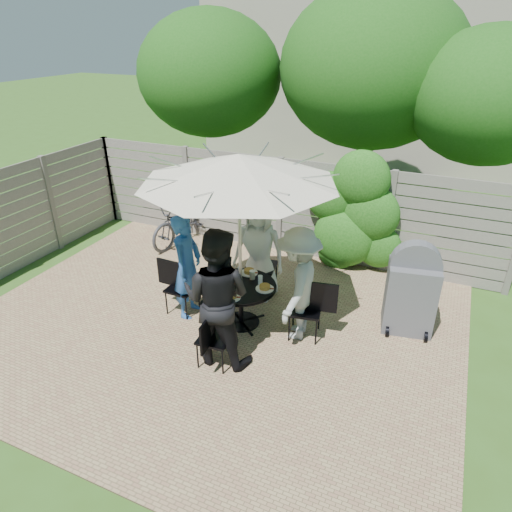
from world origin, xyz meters
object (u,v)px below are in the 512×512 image
at_px(person_back, 259,249).
at_px(person_left, 187,267).
at_px(chair_front, 215,349).
at_px(person_front, 217,298).
at_px(glass_left, 221,281).
at_px(bbq_grill, 411,291).
at_px(coffee_cup, 252,275).
at_px(chair_left, 182,297).
at_px(chair_right, 306,320).
at_px(plate_right, 265,288).
at_px(plate_left, 217,279).
at_px(syrup_jug, 238,278).
at_px(patio_table, 241,297).
at_px(glass_right, 260,280).
at_px(plate_back, 249,272).
at_px(plate_front, 231,296).
at_px(umbrella, 239,169).
at_px(person_right, 298,285).
at_px(glass_back, 240,271).
at_px(chair_back, 262,276).
at_px(bicycle, 184,220).

distance_m(person_back, person_left, 1.17).
distance_m(chair_front, person_front, 0.70).
distance_m(glass_left, bbq_grill, 2.68).
xyz_separation_m(person_front, coffee_cup, (0.00, 1.05, -0.21)).
distance_m(chair_front, bbq_grill, 2.84).
relative_size(chair_left, chair_front, 1.02).
relative_size(chair_right, plate_right, 3.44).
distance_m(plate_left, bbq_grill, 2.74).
relative_size(plate_right, bbq_grill, 0.19).
relative_size(chair_left, syrup_jug, 5.31).
height_order(patio_table, glass_right, glass_right).
distance_m(person_left, person_front, 1.18).
bearing_deg(plate_back, plate_front, -84.82).
relative_size(person_back, person_front, 0.90).
bearing_deg(umbrella, patio_table, 90.00).
bearing_deg(plate_left, plate_back, 50.18).
bearing_deg(person_right, syrup_jug, -93.22).
xyz_separation_m(plate_back, syrup_jug, (-0.03, -0.31, 0.06)).
bearing_deg(glass_right, glass_back, 162.18).
height_order(patio_table, bbq_grill, bbq_grill).
bearing_deg(patio_table, chair_left, -174.93).
bearing_deg(syrup_jug, chair_left, -171.77).
distance_m(chair_back, glass_back, 0.84).
height_order(plate_front, glass_right, glass_right).
distance_m(patio_table, glass_back, 0.39).
distance_m(chair_back, bicycle, 2.47).
height_order(person_left, glass_right, person_left).
bearing_deg(bicycle, person_front, -41.85).
bearing_deg(patio_table, plate_front, -84.82).
xyz_separation_m(patio_table, chair_left, (-0.96, -0.09, -0.20)).
bearing_deg(chair_right, plate_front, 15.28).
height_order(chair_back, bicycle, chair_back).
bearing_deg(glass_back, coffee_cup, -5.77).
bearing_deg(plate_right, syrup_jug, 178.39).
bearing_deg(bicycle, bbq_grill, -6.01).
distance_m(plate_front, bbq_grill, 2.52).
relative_size(chair_left, plate_right, 3.27).
height_order(person_right, bicycle, person_right).
bearing_deg(plate_right, umbrella, -174.82).
relative_size(patio_table, person_back, 0.65).
bearing_deg(glass_back, bbq_grill, 14.41).
bearing_deg(person_left, person_right, -90.00).
distance_m(person_left, chair_front, 1.39).
relative_size(person_right, bbq_grill, 1.19).
distance_m(plate_front, syrup_jug, 0.42).
height_order(patio_table, glass_back, glass_back).
xyz_separation_m(plate_front, bbq_grill, (2.20, 1.22, -0.05)).
distance_m(plate_right, bicycle, 3.36).
relative_size(umbrella, chair_left, 3.35).
xyz_separation_m(person_back, bicycle, (-2.19, 1.29, -0.37)).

